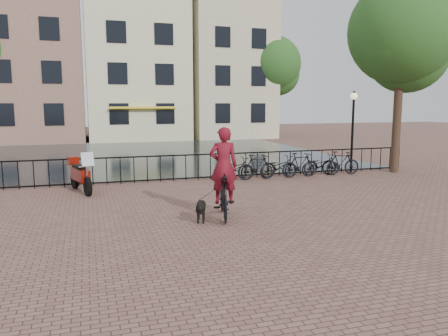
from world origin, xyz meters
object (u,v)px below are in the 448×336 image
object	(u,v)px
dog	(201,210)
lamp_post	(353,118)
motorcycle	(80,171)
cyclist	(224,178)

from	to	relation	value
dog	lamp_post	bearing A→B (deg)	51.04
lamp_post	dog	world-z (taller)	lamp_post
lamp_post	motorcycle	size ratio (longest dim) A/B	1.63
motorcycle	lamp_post	bearing A→B (deg)	-12.44
motorcycle	cyclist	bearing A→B (deg)	-68.50
cyclist	motorcycle	distance (m)	5.92
cyclist	motorcycle	world-z (taller)	cyclist
cyclist	dog	size ratio (longest dim) A/B	3.03
lamp_post	dog	bearing A→B (deg)	-145.41
cyclist	dog	world-z (taller)	cyclist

